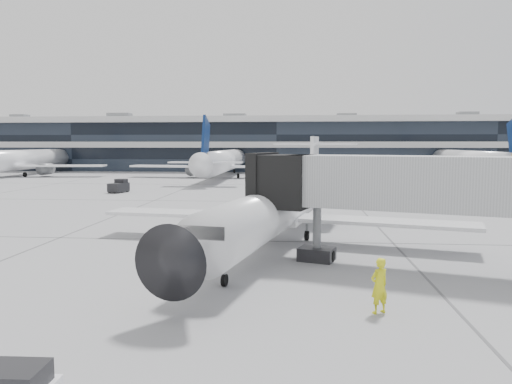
{
  "coord_description": "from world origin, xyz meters",
  "views": [
    {
      "loc": [
        4.54,
        -28.89,
        5.74
      ],
      "look_at": [
        1.77,
        3.19,
        2.6
      ],
      "focal_mm": 35.0,
      "sensor_mm": 36.0,
      "label": 1
    }
  ],
  "objects": [
    {
      "name": "ground",
      "position": [
        0.0,
        0.0,
        0.0
      ],
      "size": [
        220.0,
        220.0,
        0.0
      ],
      "primitive_type": "plane",
      "color": "gray",
      "rests_on": "ground"
    },
    {
      "name": "terminal",
      "position": [
        0.0,
        82.0,
        5.0
      ],
      "size": [
        170.0,
        22.0,
        10.0
      ],
      "primitive_type": "cube",
      "color": "black",
      "rests_on": "ground"
    },
    {
      "name": "bg_jet_left",
      "position": [
        -45.0,
        55.0,
        0.0
      ],
      "size": [
        32.0,
        40.0,
        9.6
      ],
      "primitive_type": null,
      "color": "white",
      "rests_on": "ground"
    },
    {
      "name": "bg_jet_center",
      "position": [
        -8.0,
        55.0,
        0.0
      ],
      "size": [
        32.0,
        40.0,
        9.6
      ],
      "primitive_type": null,
      "color": "white",
      "rests_on": "ground"
    },
    {
      "name": "bg_jet_right",
      "position": [
        32.0,
        55.0,
        0.0
      ],
      "size": [
        32.0,
        40.0,
        9.6
      ],
      "primitive_type": null,
      "color": "white",
      "rests_on": "ground"
    },
    {
      "name": "regional_jet",
      "position": [
        3.5,
        -0.25,
        2.15
      ],
      "size": [
        21.7,
        27.05,
        6.29
      ],
      "rotation": [
        0.0,
        0.0,
        -0.21
      ],
      "color": "white",
      "rests_on": "ground"
    },
    {
      "name": "jet_bridge",
      "position": [
        11.21,
        -6.49,
        3.91
      ],
      "size": [
        16.4,
        7.79,
        5.37
      ],
      "rotation": [
        0.0,
        0.0,
        -0.31
      ],
      "color": "silver",
      "rests_on": "ground"
    },
    {
      "name": "ramp_worker",
      "position": [
        7.28,
        -12.14,
        0.96
      ],
      "size": [
        0.83,
        0.76,
        1.91
      ],
      "primitive_type": "imported",
      "rotation": [
        0.0,
        0.0,
        3.71
      ],
      "color": "yellow",
      "rests_on": "ground"
    },
    {
      "name": "traffic_cone",
      "position": [
        -2.67,
        8.04,
        0.27
      ],
      "size": [
        0.49,
        0.49,
        0.58
      ],
      "rotation": [
        0.0,
        0.0,
        0.3
      ],
      "color": "orange",
      "rests_on": "ground"
    },
    {
      "name": "far_tug",
      "position": [
        -16.52,
        27.77,
        0.71
      ],
      "size": [
        2.01,
        2.75,
        1.57
      ],
      "rotation": [
        0.0,
        0.0,
        -0.24
      ],
      "color": "black",
      "rests_on": "ground"
    }
  ]
}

